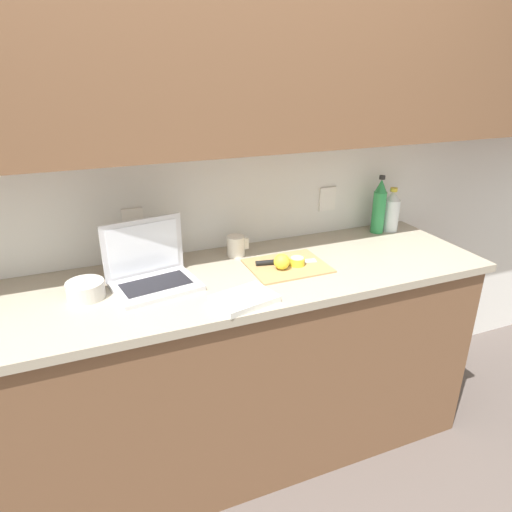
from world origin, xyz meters
The scene contains 13 objects.
ground_plane centered at (0.00, 0.00, 0.00)m, with size 12.00×12.00×0.00m, color #564C47.
wall_back centered at (0.00, 0.25, 1.56)m, with size 5.20×0.38×2.60m.
counter_unit centered at (-0.02, 0.00, 0.48)m, with size 2.35×0.65×0.94m.
laptop centered at (-0.26, 0.05, 1.00)m, with size 0.36×0.29×0.25m.
cutting_board centered at (0.31, 0.00, 0.94)m, with size 0.33×0.27×0.01m, color tan.
knife centered at (0.27, 0.03, 0.95)m, with size 0.27×0.07×0.02m.
lemon_half_cut centered at (0.35, -0.02, 0.96)m, with size 0.07×0.07×0.04m.
lemon_whole_beside centered at (0.27, -0.03, 0.98)m, with size 0.07×0.07×0.07m.
bottle_green_soda centered at (0.94, 0.22, 1.07)m, with size 0.07×0.07×0.30m.
bottle_oil_tall centered at (1.02, 0.22, 1.04)m, with size 0.08×0.08×0.23m.
measuring_cup centered at (0.15, 0.20, 0.98)m, with size 0.10×0.08×0.09m.
bowl_white centered at (-0.51, 0.03, 0.97)m, with size 0.14×0.14×0.06m.
dish_towel centered at (0.03, -0.23, 0.95)m, with size 0.22×0.16×0.02m, color silver.
Camera 1 is at (-0.50, -1.62, 1.75)m, focal length 32.00 mm.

